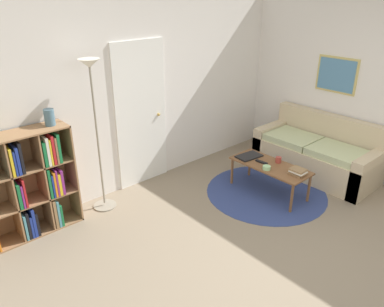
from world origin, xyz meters
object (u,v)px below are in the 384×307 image
object	(u,v)px
floor_lamp	(93,98)
bowl	(267,168)
laptop	(249,156)
couch	(318,154)
cup	(278,160)
vase_on_shelf	(49,117)
coffee_table	(270,168)
bookshelf	(24,185)

from	to	relation	value
floor_lamp	bowl	size ratio (longest dim) A/B	17.80
laptop	bowl	distance (m)	0.43
couch	cup	bearing A→B (deg)	175.68
vase_on_shelf	bowl	bearing A→B (deg)	-30.19
vase_on_shelf	couch	bearing A→B (deg)	-21.39
floor_lamp	laptop	world-z (taller)	floor_lamp
floor_lamp	bowl	world-z (taller)	floor_lamp
floor_lamp	cup	size ratio (longest dim) A/B	23.65
couch	laptop	bearing A→B (deg)	156.79
couch	coffee_table	world-z (taller)	couch
floor_lamp	couch	bearing A→B (deg)	-23.74
bookshelf	vase_on_shelf	bearing A→B (deg)	-0.18
laptop	couch	bearing A→B (deg)	-23.21
bookshelf	couch	size ratio (longest dim) A/B	0.69
coffee_table	bookshelf	bearing A→B (deg)	155.76
laptop	cup	xyz separation A→B (m)	(0.15, -0.39, 0.03)
coffee_table	vase_on_shelf	bearing A→B (deg)	152.35
floor_lamp	laptop	xyz separation A→B (m)	(1.86, -0.83, -1.01)
vase_on_shelf	cup	bearing A→B (deg)	-26.87
coffee_table	vase_on_shelf	distance (m)	2.85
floor_lamp	vase_on_shelf	size ratio (longest dim) A/B	10.24
bookshelf	couch	distance (m)	4.07
coffee_table	vase_on_shelf	xyz separation A→B (m)	(-2.38, 1.25, 0.94)
coffee_table	cup	world-z (taller)	cup
bookshelf	coffee_table	distance (m)	3.05
coffee_table	cup	bearing A→B (deg)	-11.73
bowl	vase_on_shelf	world-z (taller)	vase_on_shelf
vase_on_shelf	bookshelf	bearing A→B (deg)	179.82
cup	vase_on_shelf	world-z (taller)	vase_on_shelf
bookshelf	floor_lamp	bearing A→B (deg)	-3.77
couch	vase_on_shelf	distance (m)	3.83
coffee_table	cup	distance (m)	0.16
vase_on_shelf	coffee_table	bearing A→B (deg)	-27.65
floor_lamp	vase_on_shelf	bearing A→B (deg)	173.47
floor_lamp	coffee_table	size ratio (longest dim) A/B	1.74
couch	vase_on_shelf	size ratio (longest dim) A/B	9.61
coffee_table	cup	size ratio (longest dim) A/B	13.59
floor_lamp	couch	distance (m)	3.40
laptop	cup	distance (m)	0.42
laptop	vase_on_shelf	bearing A→B (deg)	159.45
couch	laptop	world-z (taller)	couch
couch	cup	world-z (taller)	couch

